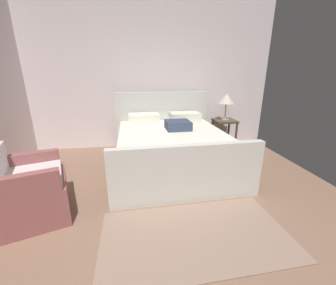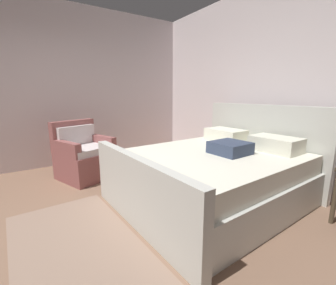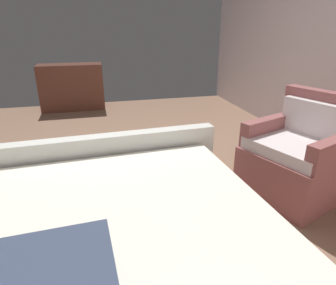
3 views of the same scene
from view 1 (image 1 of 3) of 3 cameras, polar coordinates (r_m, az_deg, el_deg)
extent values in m
cube|color=#87654F|center=(2.04, 2.24, -29.59)|extent=(4.83, 6.18, 0.02)
cube|color=silver|center=(4.51, -4.53, 17.31)|extent=(4.95, 0.12, 2.89)
cube|color=silver|center=(3.51, 0.93, -3.69)|extent=(1.84, 2.02, 0.40)
cube|color=silver|center=(4.36, -1.64, 5.91)|extent=(1.87, 0.19, 1.17)
cube|color=silver|center=(2.53, 5.45, -8.54)|extent=(1.87, 0.19, 0.73)
cube|color=white|center=(3.40, 0.96, 1.17)|extent=(1.76, 1.96, 0.22)
cube|color=white|center=(3.97, -6.58, 6.47)|extent=(0.58, 0.39, 0.18)
cube|color=white|center=(4.10, 4.53, 6.88)|extent=(0.58, 0.39, 0.18)
cube|color=#34405A|center=(3.52, 2.71, 4.76)|extent=(0.42, 0.42, 0.14)
cube|color=#4B3F2E|center=(4.55, 15.17, 5.75)|extent=(0.44, 0.44, 0.04)
cube|color=#4B3F2E|center=(4.64, 14.77, 0.92)|extent=(0.40, 0.40, 0.02)
cylinder|color=#4B3F2E|center=(4.38, 13.48, 1.36)|extent=(0.04, 0.04, 0.56)
cylinder|color=#4B3F2E|center=(4.53, 17.98, 1.51)|extent=(0.04, 0.04, 0.56)
cylinder|color=#4B3F2E|center=(4.72, 11.88, 2.68)|extent=(0.04, 0.04, 0.56)
cylinder|color=#4B3F2E|center=(4.86, 16.12, 2.78)|extent=(0.04, 0.04, 0.56)
cylinder|color=#B7B293|center=(4.54, 15.20, 6.12)|extent=(0.16, 0.16, 0.02)
cylinder|color=#B7B293|center=(4.51, 15.37, 8.22)|extent=(0.02, 0.02, 0.32)
cone|color=beige|center=(4.48, 15.65, 11.44)|extent=(0.32, 0.32, 0.19)
cube|color=#925350|center=(2.77, -33.22, -12.90)|extent=(0.92, 0.92, 0.42)
cube|color=silver|center=(2.66, -34.18, -8.01)|extent=(0.85, 0.85, 0.10)
cube|color=#925350|center=(2.35, -35.17, -9.74)|extent=(0.64, 0.31, 0.22)
cube|color=#925350|center=(2.92, -33.79, -4.48)|extent=(0.64, 0.31, 0.22)
cube|color=gray|center=(2.24, 7.45, -23.73)|extent=(1.85, 1.07, 0.01)
camera|label=2|loc=(2.76, 54.29, 6.84)|focal=24.39mm
camera|label=3|loc=(4.12, -1.63, 17.00)|focal=31.40mm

